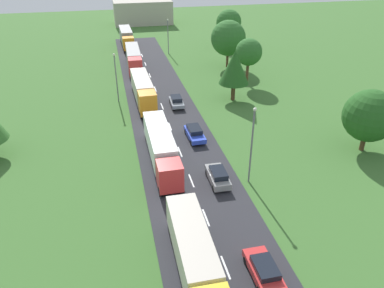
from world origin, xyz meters
name	(u,v)px	position (x,y,z in m)	size (l,w,h in m)	color
road	(203,209)	(0.00, 24.50, 0.03)	(10.00, 140.00, 0.06)	#2B2B30
lane_marking_centre	(217,245)	(0.00, 19.74, 0.07)	(0.16, 119.01, 0.01)	white
truck_lead	(196,261)	(-2.51, 16.55, 2.08)	(2.61, 12.34, 3.47)	yellow
truck_second	(161,147)	(-2.47, 33.65, 2.11)	(2.51, 13.29, 3.56)	red
truck_third	(143,90)	(-2.54, 51.74, 2.14)	(2.69, 12.92, 3.58)	orange
truck_fourth	(134,58)	(-2.43, 69.46, 2.13)	(2.87, 13.75, 3.53)	red
truck_fifth	(126,37)	(-2.57, 87.08, 2.19)	(2.63, 12.36, 3.77)	orange
car_second	(264,270)	(2.48, 15.73, 0.81)	(1.90, 4.26, 1.42)	red
car_third	(218,176)	(2.60, 28.38, 0.88)	(1.85, 4.28, 1.58)	gray
car_fourth	(195,133)	(2.48, 38.44, 0.84)	(1.96, 4.60, 1.49)	blue
car_fifth	(176,101)	(2.17, 49.22, 0.82)	(1.91, 4.01, 1.46)	#8C939E
lamppost_second	(252,142)	(5.85, 27.93, 4.69)	(0.36, 0.36, 8.43)	slate
lamppost_third	(116,75)	(-6.32, 53.11, 4.27)	(0.36, 0.36, 7.59)	slate
lamppost_fourth	(168,34)	(5.91, 78.55, 4.18)	(0.36, 0.36, 7.43)	slate
tree_oak	(249,52)	(16.08, 56.53, 5.52)	(4.55, 4.55, 7.83)	#513823
tree_birch	(228,38)	(15.63, 66.49, 5.64)	(6.68, 6.68, 8.98)	#513823
tree_maple	(234,67)	(11.34, 49.89, 5.24)	(4.65, 4.65, 7.84)	#513823
tree_elm	(229,22)	(20.39, 81.10, 5.61)	(5.70, 5.70, 8.48)	#513823
tree_lime	(370,116)	(21.51, 31.27, 4.49)	(6.11, 6.11, 7.56)	#513823
distant_building	(143,12)	(4.13, 112.81, 3.25)	(16.71, 8.49, 6.51)	#B2A899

